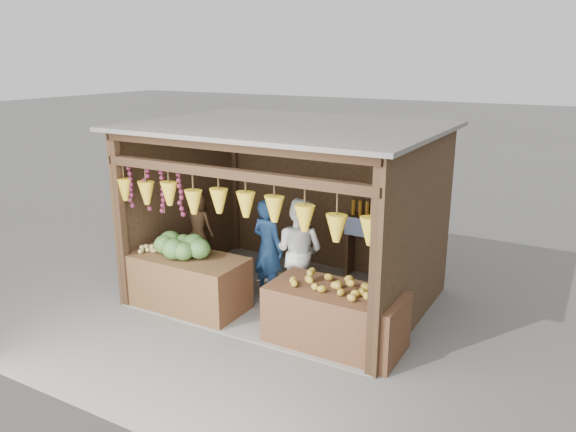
# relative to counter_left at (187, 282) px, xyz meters

# --- Properties ---
(ground) EXTENTS (80.00, 80.00, 0.00)m
(ground) POSITION_rel_counter_left_xyz_m (1.10, 1.04, -0.40)
(ground) COLOR #514F49
(ground) RESTS_ON ground
(stall_structure) EXTENTS (4.30, 3.30, 2.66)m
(stall_structure) POSITION_rel_counter_left_xyz_m (1.07, 1.00, 1.27)
(stall_structure) COLOR slate
(stall_structure) RESTS_ON ground
(back_shelf) EXTENTS (1.25, 0.32, 1.32)m
(back_shelf) POSITION_rel_counter_left_xyz_m (2.15, 2.32, 0.48)
(back_shelf) COLOR #382314
(back_shelf) RESTS_ON ground
(counter_left) EXTENTS (1.76, 0.85, 0.79)m
(counter_left) POSITION_rel_counter_left_xyz_m (0.00, 0.00, 0.00)
(counter_left) COLOR #52301B
(counter_left) RESTS_ON ground
(counter_right) EXTENTS (1.73, 0.85, 0.76)m
(counter_right) POSITION_rel_counter_left_xyz_m (2.37, 0.04, -0.01)
(counter_right) COLOR #472917
(counter_right) RESTS_ON ground
(stool) EXTENTS (0.34, 0.34, 0.32)m
(stool) POSITION_rel_counter_left_xyz_m (-0.74, 1.22, -0.24)
(stool) COLOR black
(stool) RESTS_ON ground
(man_standing) EXTENTS (0.64, 0.49, 1.56)m
(man_standing) POSITION_rel_counter_left_xyz_m (0.83, 0.91, 0.38)
(man_standing) COLOR navy
(man_standing) RESTS_ON ground
(woman_standing) EXTENTS (0.80, 0.62, 1.62)m
(woman_standing) POSITION_rel_counter_left_xyz_m (1.33, 0.98, 0.41)
(woman_standing) COLOR white
(woman_standing) RESTS_ON ground
(vendor_seated) EXTENTS (0.52, 0.34, 1.07)m
(vendor_seated) POSITION_rel_counter_left_xyz_m (-0.74, 1.22, 0.45)
(vendor_seated) COLOR brown
(vendor_seated) RESTS_ON stool
(melon_pile) EXTENTS (1.00, 0.50, 0.32)m
(melon_pile) POSITION_rel_counter_left_xyz_m (-0.10, 0.02, 0.56)
(melon_pile) COLOR #1C4A13
(melon_pile) RESTS_ON counter_left
(tanfruit_pile) EXTENTS (0.34, 0.40, 0.13)m
(tanfruit_pile) POSITION_rel_counter_left_xyz_m (-0.59, -0.10, 0.46)
(tanfruit_pile) COLOR #997947
(tanfruit_pile) RESTS_ON counter_left
(mango_pile) EXTENTS (1.40, 0.64, 0.22)m
(mango_pile) POSITION_rel_counter_left_xyz_m (2.41, 0.02, 0.48)
(mango_pile) COLOR orange
(mango_pile) RESTS_ON counter_right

